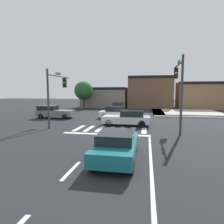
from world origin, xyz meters
The scene contains 14 objects.
ground_plane centered at (0.00, 0.00, 0.00)m, with size 120.00×120.00×0.00m, color #232628.
crosswalk_near centered at (0.00, -4.50, 0.00)m, with size 6.17×2.74×0.01m.
lane_markings centered at (1.11, -12.02, 0.00)m, with size 6.80×20.25×0.01m.
bike_detector_marking centered at (1.89, -9.37, 0.00)m, with size 1.06×1.06×0.01m.
curb_corner_northeast centered at (8.49, 9.42, 0.07)m, with size 10.00×10.60×0.15m.
storefront_row centered at (3.89, 19.07, 2.65)m, with size 27.18×6.67×6.19m.
traffic_signal_southeast centered at (5.59, -4.28, 4.06)m, with size 0.32×4.33×5.95m.
traffic_signal_southwest centered at (-5.36, -3.55, 3.58)m, with size 0.32×4.76×5.20m.
car_white centered at (-0.47, 2.46, 0.73)m, with size 4.39×1.81×1.45m.
car_gray centered at (-8.16, 1.21, 0.77)m, with size 4.48×1.75×1.53m.
car_silver centered at (1.28, -2.48, 0.74)m, with size 4.47×1.86×1.47m.
car_teal centered at (1.67, -11.87, 0.71)m, with size 1.84×4.40×1.37m.
car_yellow centered at (-1.60, 10.85, 0.74)m, with size 1.82×4.64×1.49m.
roadside_tree centered at (-8.50, 14.00, 3.38)m, with size 3.44×3.44×5.12m.
Camera 1 is at (3.05, -20.92, 3.29)m, focal length 31.33 mm.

